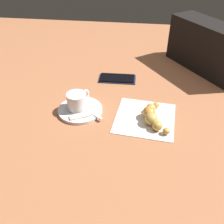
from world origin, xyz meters
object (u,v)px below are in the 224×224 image
object	(u,v)px
saucer	(80,110)
laptop_bag	(208,48)
teaspoon	(82,107)
cell_phone	(117,78)
espresso_cup	(77,101)
sugar_packet	(80,116)
napkin	(145,118)
croissant	(152,116)

from	to	relation	value
saucer	laptop_bag	distance (m)	0.58
teaspoon	cell_phone	size ratio (longest dim) A/B	0.82
espresso_cup	laptop_bag	world-z (taller)	laptop_bag
teaspoon	espresso_cup	bearing A→B (deg)	10.72
sugar_packet	cell_phone	distance (m)	0.28
saucer	laptop_bag	xyz separation A→B (m)	(-0.45, -0.35, 0.09)
napkin	croissant	distance (m)	0.03
saucer	croissant	size ratio (longest dim) A/B	0.93
napkin	espresso_cup	bearing A→B (deg)	-3.34
teaspoon	laptop_bag	distance (m)	0.57
saucer	cell_phone	bearing A→B (deg)	-113.87
cell_phone	saucer	bearing A→B (deg)	66.13
teaspoon	cell_phone	distance (m)	0.24
saucer	sugar_packet	distance (m)	0.04
sugar_packet	laptop_bag	world-z (taller)	laptop_bag
saucer	laptop_bag	bearing A→B (deg)	-141.78
saucer	espresso_cup	distance (m)	0.03
espresso_cup	sugar_packet	world-z (taller)	espresso_cup
cell_phone	napkin	bearing A→B (deg)	116.19
croissant	saucer	bearing A→B (deg)	-5.37
saucer	teaspoon	distance (m)	0.01
croissant	cell_phone	world-z (taller)	croissant
napkin	sugar_packet	bearing A→B (deg)	8.56
espresso_cup	teaspoon	xyz separation A→B (m)	(-0.01, -0.00, -0.03)
espresso_cup	cell_phone	distance (m)	0.25
napkin	cell_phone	size ratio (longest dim) A/B	1.29
cell_phone	laptop_bag	bearing A→B (deg)	-159.43
cell_phone	laptop_bag	distance (m)	0.39
espresso_cup	croissant	size ratio (longest dim) A/B	0.56
saucer	croissant	distance (m)	0.24
napkin	cell_phone	bearing A→B (deg)	-63.81
cell_phone	laptop_bag	world-z (taller)	laptop_bag
espresso_cup	napkin	world-z (taller)	espresso_cup
espresso_cup	cell_phone	xyz separation A→B (m)	(-0.11, -0.22, -0.03)
sugar_packet	laptop_bag	xyz separation A→B (m)	(-0.44, -0.40, 0.08)
laptop_bag	saucer	bearing A→B (deg)	91.38
napkin	laptop_bag	world-z (taller)	laptop_bag
teaspoon	laptop_bag	xyz separation A→B (m)	(-0.44, -0.35, 0.08)
croissant	laptop_bag	xyz separation A→B (m)	(-0.22, -0.38, 0.07)
croissant	sugar_packet	bearing A→B (deg)	4.92
croissant	laptop_bag	world-z (taller)	laptop_bag
saucer	sugar_packet	xyz separation A→B (m)	(-0.01, 0.04, 0.01)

